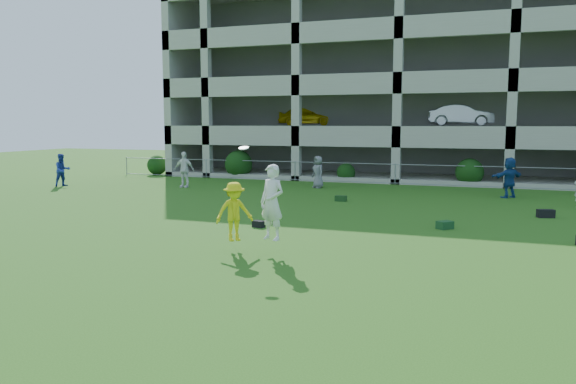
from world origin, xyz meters
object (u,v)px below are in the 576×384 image
at_px(bystander_b, 184,170).
at_px(bystander_c, 318,172).
at_px(frisbee_contest, 249,208).
at_px(bystander_a, 62,170).
at_px(bystander_d, 509,178).
at_px(parking_garage, 416,86).

bearing_deg(bystander_b, bystander_c, 13.48).
bearing_deg(frisbee_contest, bystander_a, 145.09).
bearing_deg(bystander_d, bystander_a, -35.64).
xyz_separation_m(bystander_a, bystander_b, (6.61, 1.76, 0.07)).
relative_size(bystander_a, bystander_b, 0.93).
bearing_deg(bystander_d, bystander_b, -38.64).
bearing_deg(frisbee_contest, bystander_b, 126.15).
height_order(bystander_a, bystander_d, bystander_d).
xyz_separation_m(bystander_b, bystander_d, (16.47, 1.35, -0.02)).
relative_size(bystander_d, frisbee_contest, 0.73).
bearing_deg(bystander_a, parking_garage, -20.44).
bearing_deg(bystander_b, bystander_d, 0.76).
distance_m(bystander_b, bystander_d, 16.53).
relative_size(bystander_a, parking_garage, 0.06).
height_order(bystander_d, frisbee_contest, frisbee_contest).
xyz_separation_m(bystander_c, bystander_d, (9.55, -0.82, 0.09)).
bearing_deg(bystander_d, parking_garage, -108.19).
distance_m(bystander_b, parking_garage, 18.20).
xyz_separation_m(bystander_a, bystander_c, (13.53, 3.93, -0.04)).
distance_m(frisbee_contest, parking_garage, 27.38).
distance_m(bystander_c, bystander_d, 9.58).
bearing_deg(frisbee_contest, parking_garage, 87.74).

